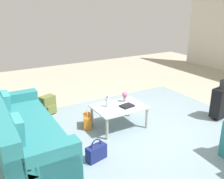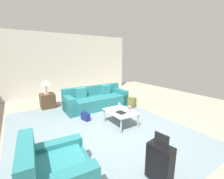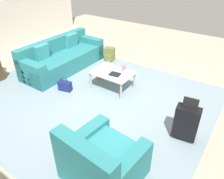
# 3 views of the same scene
# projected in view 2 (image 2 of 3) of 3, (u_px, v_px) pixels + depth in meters

# --- Properties ---
(ground_plane) EXTENTS (12.00, 12.00, 0.00)m
(ground_plane) POSITION_uv_depth(u_px,v_px,m) (114.00, 135.00, 3.87)
(ground_plane) COLOR #A89E89
(wall_right) EXTENTS (0.12, 8.00, 3.10)m
(wall_right) POSITION_uv_depth(u_px,v_px,m) (59.00, 65.00, 7.65)
(wall_right) COLOR beige
(wall_right) RESTS_ON ground
(area_rug) EXTENTS (5.20, 4.40, 0.01)m
(area_rug) POSITION_uv_depth(u_px,v_px,m) (96.00, 128.00, 4.25)
(area_rug) COLOR gray
(area_rug) RESTS_ON ground
(couch) EXTENTS (0.92, 2.44, 0.83)m
(couch) POSITION_uv_depth(u_px,v_px,m) (96.00, 100.00, 5.91)
(couch) COLOR teal
(couch) RESTS_ON ground
(armchair) EXTENTS (1.07, 1.02, 0.89)m
(armchair) POSITION_uv_depth(u_px,v_px,m) (53.00, 176.00, 2.18)
(armchair) COLOR teal
(armchair) RESTS_ON ground
(coffee_table) EXTENTS (0.96, 0.70, 0.43)m
(coffee_table) POSITION_uv_depth(u_px,v_px,m) (121.00, 113.00, 4.38)
(coffee_table) COLOR silver
(coffee_table) RESTS_ON ground
(water_bottle) EXTENTS (0.06, 0.06, 0.20)m
(water_bottle) POSITION_uv_depth(u_px,v_px,m) (119.00, 105.00, 4.56)
(water_bottle) COLOR silver
(water_bottle) RESTS_ON coffee_table
(coffee_table_book) EXTENTS (0.27, 0.22, 0.03)m
(coffee_table_book) POSITION_uv_depth(u_px,v_px,m) (121.00, 112.00, 4.22)
(coffee_table_book) COLOR black
(coffee_table_book) RESTS_ON coffee_table
(flower_vase) EXTENTS (0.11, 0.11, 0.21)m
(flower_vase) POSITION_uv_depth(u_px,v_px,m) (129.00, 108.00, 4.24)
(flower_vase) COLOR #B2B7BC
(flower_vase) RESTS_ON coffee_table
(side_table) EXTENTS (0.53, 0.53, 0.55)m
(side_table) POSITION_uv_depth(u_px,v_px,m) (48.00, 101.00, 5.88)
(side_table) COLOR #513823
(side_table) RESTS_ON ground
(table_lamp) EXTENTS (0.40, 0.40, 0.59)m
(table_lamp) POSITION_uv_depth(u_px,v_px,m) (46.00, 82.00, 5.72)
(table_lamp) COLOR #ADA899
(table_lamp) RESTS_ON side_table
(suitcase_black) EXTENTS (0.43, 0.27, 0.85)m
(suitcase_black) POSITION_uv_depth(u_px,v_px,m) (160.00, 162.00, 2.38)
(suitcase_black) COLOR black
(suitcase_black) RESTS_ON ground
(handbag_navy) EXTENTS (0.34, 0.21, 0.36)m
(handbag_navy) POSITION_uv_depth(u_px,v_px,m) (85.00, 116.00, 4.74)
(handbag_navy) COLOR navy
(handbag_navy) RESTS_ON ground
(handbag_orange) EXTENTS (0.25, 0.35, 0.36)m
(handbag_orange) POSITION_uv_depth(u_px,v_px,m) (118.00, 113.00, 5.03)
(handbag_orange) COLOR orange
(handbag_orange) RESTS_ON ground
(backpack_olive) EXTENTS (0.35, 0.32, 0.40)m
(backpack_olive) POSITION_uv_depth(u_px,v_px,m) (132.00, 103.00, 5.92)
(backpack_olive) COLOR olive
(backpack_olive) RESTS_ON ground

